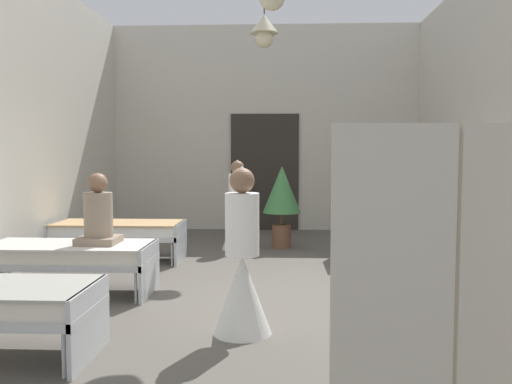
% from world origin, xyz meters
% --- Properties ---
extents(ground_plane, '(6.86, 11.05, 0.10)m').
position_xyz_m(ground_plane, '(0.00, 0.00, -0.05)').
color(ground_plane, '#59544C').
extents(room_shell, '(6.66, 10.65, 4.22)m').
position_xyz_m(room_shell, '(0.00, 1.31, 2.11)').
color(room_shell, beige).
rests_on(room_shell, ground).
extents(bed_left_row_1, '(1.90, 0.84, 0.57)m').
position_xyz_m(bed_left_row_1, '(-2.08, 0.00, 0.44)').
color(bed_left_row_1, '#B7BCC1').
rests_on(bed_left_row_1, ground).
extents(bed_right_row_1, '(1.90, 0.84, 0.57)m').
position_xyz_m(bed_right_row_1, '(2.08, 0.00, 0.44)').
color(bed_right_row_1, '#B7BCC1').
rests_on(bed_right_row_1, ground).
extents(bed_left_row_2, '(1.90, 0.84, 0.57)m').
position_xyz_m(bed_left_row_2, '(-2.08, 1.90, 0.44)').
color(bed_left_row_2, '#B7BCC1').
rests_on(bed_left_row_2, ground).
extents(bed_right_row_2, '(1.90, 0.84, 0.57)m').
position_xyz_m(bed_right_row_2, '(2.08, 1.90, 0.44)').
color(bed_right_row_2, '#B7BCC1').
rests_on(bed_right_row_2, ground).
extents(nurse_near_aisle, '(0.52, 0.52, 1.49)m').
position_xyz_m(nurse_near_aisle, '(-0.01, -1.26, 0.53)').
color(nurse_near_aisle, white).
rests_on(nurse_near_aisle, ground).
extents(nurse_mid_aisle, '(0.52, 0.52, 1.49)m').
position_xyz_m(nurse_mid_aisle, '(-0.38, 2.90, 0.53)').
color(nurse_mid_aisle, white).
rests_on(nurse_mid_aisle, ground).
extents(patient_seated_primary, '(0.44, 0.44, 0.80)m').
position_xyz_m(patient_seated_primary, '(-1.73, 0.03, 0.87)').
color(patient_seated_primary, gray).
rests_on(patient_seated_primary, bed_left_row_1).
extents(potted_plant, '(0.64, 0.64, 1.38)m').
position_xyz_m(potted_plant, '(0.35, 3.06, 0.90)').
color(potted_plant, brown).
rests_on(potted_plant, ground).
extents(privacy_screen, '(1.23, 0.27, 1.70)m').
position_xyz_m(privacy_screen, '(1.13, -4.04, 0.85)').
color(privacy_screen, '#BCB29E').
rests_on(privacy_screen, ground).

